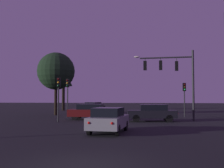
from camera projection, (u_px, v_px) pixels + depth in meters
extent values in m
plane|color=black|center=(129.00, 116.00, 32.62)|extent=(168.00, 168.00, 0.00)
cylinder|color=#232326|center=(193.00, 85.00, 25.11)|extent=(0.20, 0.20, 6.53)
cylinder|color=#232326|center=(166.00, 58.00, 25.73)|extent=(4.89, 0.51, 0.14)
ellipsoid|color=#F4EACC|center=(137.00, 57.00, 26.28)|extent=(0.56, 0.28, 0.16)
cylinder|color=#232326|center=(177.00, 59.00, 25.52)|extent=(0.05, 0.05, 0.36)
cube|color=black|center=(177.00, 66.00, 25.49)|extent=(0.32, 0.26, 0.90)
sphere|color=red|center=(177.00, 63.00, 25.64)|extent=(0.18, 0.18, 0.18)
sphere|color=#56380C|center=(177.00, 66.00, 25.63)|extent=(0.18, 0.18, 0.18)
sphere|color=#0C4219|center=(177.00, 69.00, 25.61)|extent=(0.18, 0.18, 0.18)
cylinder|color=#232326|center=(161.00, 59.00, 25.82)|extent=(0.05, 0.05, 0.26)
cube|color=black|center=(161.00, 65.00, 25.79)|extent=(0.32, 0.26, 0.90)
sphere|color=red|center=(161.00, 63.00, 25.94)|extent=(0.18, 0.18, 0.18)
sphere|color=#56380C|center=(161.00, 65.00, 25.92)|extent=(0.18, 0.18, 0.18)
sphere|color=#0C4219|center=(161.00, 68.00, 25.91)|extent=(0.18, 0.18, 0.18)
cylinder|color=#232326|center=(145.00, 60.00, 26.11)|extent=(0.05, 0.05, 0.26)
cube|color=black|center=(145.00, 66.00, 26.08)|extent=(0.32, 0.26, 0.90)
sphere|color=red|center=(145.00, 63.00, 26.23)|extent=(0.18, 0.18, 0.18)
sphere|color=#56380C|center=(145.00, 66.00, 26.22)|extent=(0.18, 0.18, 0.18)
sphere|color=#0C4219|center=(145.00, 69.00, 26.20)|extent=(0.18, 0.18, 0.18)
cylinder|color=#232326|center=(184.00, 104.00, 30.04)|extent=(0.12, 0.12, 2.86)
cube|color=black|center=(184.00, 87.00, 30.14)|extent=(0.35, 0.31, 0.90)
sphere|color=#4C0A0A|center=(185.00, 84.00, 30.01)|extent=(0.18, 0.18, 0.18)
sphere|color=#56380C|center=(185.00, 87.00, 30.00)|extent=(0.18, 0.18, 0.18)
sphere|color=#1EE04C|center=(185.00, 90.00, 29.98)|extent=(0.18, 0.18, 0.18)
cylinder|color=#232326|center=(68.00, 103.00, 28.98)|extent=(0.12, 0.12, 3.24)
cube|color=black|center=(68.00, 83.00, 29.09)|extent=(0.31, 0.25, 0.90)
sphere|color=#4C0A0A|center=(67.00, 80.00, 28.96)|extent=(0.18, 0.18, 0.18)
sphere|color=#F9A319|center=(67.00, 83.00, 28.95)|extent=(0.18, 0.18, 0.18)
sphere|color=#0C4219|center=(67.00, 86.00, 28.94)|extent=(0.18, 0.18, 0.18)
cylinder|color=#232326|center=(58.00, 105.00, 23.89)|extent=(0.12, 0.12, 3.02)
cube|color=black|center=(59.00, 82.00, 23.99)|extent=(0.33, 0.28, 0.90)
sphere|color=#4C0A0A|center=(58.00, 79.00, 23.86)|extent=(0.18, 0.18, 0.18)
sphere|color=#F9A319|center=(58.00, 82.00, 23.85)|extent=(0.18, 0.18, 0.18)
sphere|color=#0C4219|center=(58.00, 86.00, 23.83)|extent=(0.18, 0.18, 0.18)
cube|color=gray|center=(109.00, 122.00, 16.59)|extent=(2.20, 4.13, 0.68)
cube|color=black|center=(108.00, 112.00, 16.48)|extent=(1.77, 2.28, 0.52)
cylinder|color=black|center=(101.00, 125.00, 18.03)|extent=(0.26, 0.66, 0.64)
cylinder|color=black|center=(126.00, 126.00, 17.68)|extent=(0.26, 0.66, 0.64)
cylinder|color=black|center=(89.00, 130.00, 15.48)|extent=(0.26, 0.66, 0.64)
cylinder|color=black|center=(118.00, 130.00, 15.12)|extent=(0.26, 0.66, 0.64)
sphere|color=red|center=(89.00, 123.00, 14.79)|extent=(0.14, 0.14, 0.14)
sphere|color=red|center=(112.00, 123.00, 14.51)|extent=(0.14, 0.14, 0.14)
cube|color=#4C0F0F|center=(92.00, 113.00, 26.55)|extent=(4.49, 1.79, 0.68)
cube|color=black|center=(90.00, 107.00, 26.60)|extent=(2.42, 1.53, 0.52)
cylinder|color=black|center=(108.00, 116.00, 27.12)|extent=(0.64, 0.20, 0.64)
cylinder|color=black|center=(106.00, 117.00, 25.56)|extent=(0.64, 0.20, 0.64)
cylinder|color=black|center=(79.00, 116.00, 27.50)|extent=(0.64, 0.20, 0.64)
cylinder|color=black|center=(75.00, 117.00, 25.94)|extent=(0.64, 0.20, 0.64)
sphere|color=red|center=(71.00, 111.00, 27.46)|extent=(0.14, 0.14, 0.14)
sphere|color=red|center=(67.00, 112.00, 26.22)|extent=(0.14, 0.14, 0.14)
cube|color=black|center=(152.00, 114.00, 24.60)|extent=(4.50, 2.13, 0.68)
cube|color=black|center=(153.00, 107.00, 24.62)|extent=(2.48, 1.70, 0.52)
cylinder|color=black|center=(136.00, 118.00, 23.86)|extent=(0.66, 0.26, 0.64)
cylinder|color=black|center=(135.00, 117.00, 25.38)|extent=(0.66, 0.26, 0.64)
cylinder|color=black|center=(169.00, 119.00, 23.78)|extent=(0.66, 0.26, 0.64)
cylinder|color=black|center=(166.00, 117.00, 25.30)|extent=(0.66, 0.26, 0.64)
sphere|color=red|center=(178.00, 113.00, 23.94)|extent=(0.14, 0.14, 0.14)
sphere|color=red|center=(175.00, 113.00, 25.14)|extent=(0.14, 0.14, 0.14)
cube|color=black|center=(94.00, 108.00, 38.05)|extent=(2.72, 4.47, 0.68)
cube|color=black|center=(93.00, 104.00, 37.94)|extent=(2.01, 2.55, 0.52)
cylinder|color=black|center=(93.00, 110.00, 39.59)|extent=(0.35, 0.67, 0.64)
cylinder|color=black|center=(103.00, 110.00, 39.03)|extent=(0.35, 0.67, 0.64)
cylinder|color=black|center=(84.00, 111.00, 37.03)|extent=(0.35, 0.67, 0.64)
cylinder|color=black|center=(94.00, 111.00, 36.47)|extent=(0.35, 0.67, 0.64)
sphere|color=red|center=(83.00, 108.00, 36.33)|extent=(0.14, 0.14, 0.14)
sphere|color=red|center=(91.00, 108.00, 35.88)|extent=(0.14, 0.14, 0.14)
cylinder|color=black|center=(63.00, 98.00, 46.02)|extent=(0.49, 0.49, 4.13)
cone|color=black|center=(64.00, 77.00, 46.21)|extent=(3.00, 3.00, 3.08)
cylinder|color=black|center=(56.00, 100.00, 33.61)|extent=(0.36, 0.36, 3.81)
sphere|color=black|center=(56.00, 71.00, 33.79)|extent=(4.62, 4.62, 4.62)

